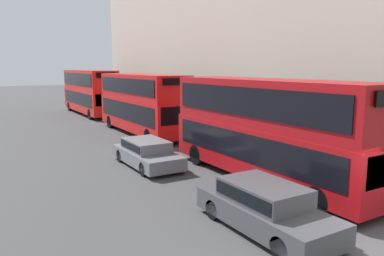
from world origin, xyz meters
The scene contains 6 objects.
bus_leading centered at (1.60, 6.55, 2.38)m, with size 2.59×10.78×4.32m.
bus_second_in_queue centered at (1.60, 19.79, 2.38)m, with size 2.59×10.62×4.30m.
bus_third_in_queue centered at (1.60, 33.16, 2.47)m, with size 2.59×11.30×4.48m.
car_dark_sedan centered at (-1.80, 2.82, 0.76)m, with size 1.88×4.72×1.44m.
car_hatchback centered at (-1.80, 11.34, 0.70)m, with size 1.88×4.63×1.31m.
pedestrian centered at (4.52, 21.77, 0.79)m, with size 0.36×0.36×1.72m.
Camera 1 is at (-9.07, -5.14, 4.83)m, focal length 35.00 mm.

